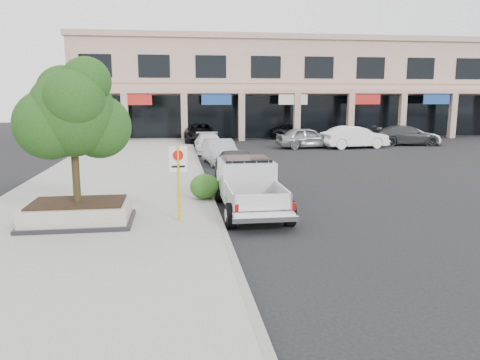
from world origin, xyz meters
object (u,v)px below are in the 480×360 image
planter_tree (78,114)px  lot_car_f (412,136)px  curb_car_d (200,133)px  lot_car_a (307,138)px  curb_car_c (209,143)px  lot_car_b (355,137)px  curb_car_a (238,168)px  no_parking_sign (178,173)px  pickup_truck (250,187)px  lot_car_c (407,135)px  lot_car_e (363,136)px  lot_car_d (297,132)px  curb_car_b (220,152)px  planter (78,213)px

planter_tree → lot_car_f: bearing=44.3°
curb_car_d → lot_car_a: bearing=-33.0°
curb_car_c → lot_car_b: 11.28m
curb_car_a → no_parking_sign: bearing=-112.2°
pickup_truck → lot_car_c: (16.08, 20.12, -0.10)m
pickup_truck → no_parking_sign: bearing=-152.9°
lot_car_e → pickup_truck: bearing=157.6°
lot_car_c → curb_car_c: bearing=109.2°
planter_tree → lot_car_d: planter_tree is taller
curb_car_b → lot_car_b: lot_car_b is taller
planter → pickup_truck: size_ratio=0.57×
lot_car_f → lot_car_a: bearing=119.7°
planter_tree → no_parking_sign: 3.39m
planter_tree → no_parking_sign: bearing=-4.0°
planter → no_parking_sign: bearing=-0.9°
lot_car_a → lot_car_f: lot_car_a is taller
no_parking_sign → pickup_truck: bearing=27.3°
curb_car_b → lot_car_a: (7.35, 7.57, 0.07)m
no_parking_sign → lot_car_f: 28.71m
planter_tree → curb_car_a: planter_tree is taller
no_parking_sign → curb_car_b: 12.97m
lot_car_a → planter: bearing=142.4°
pickup_truck → curb_car_c: (-0.16, 17.04, -0.21)m
pickup_truck → lot_car_d: size_ratio=1.17×
lot_car_d → planter_tree: bearing=162.4°
curb_car_b → lot_car_a: size_ratio=0.94×
planter_tree → pickup_truck: (5.30, 1.05, -2.53)m
planter → lot_car_c: size_ratio=0.60×
lot_car_d → lot_car_c: bearing=-121.5°
lot_car_a → lot_car_d: (1.19, 7.50, -0.13)m
lot_car_d → no_parking_sign: bearing=167.5°
pickup_truck → lot_car_b: pickup_truck is taller
planter → curb_car_c: (5.27, 18.24, 0.20)m
lot_car_a → curb_car_b: bearing=130.7°
planter_tree → lot_car_f: size_ratio=0.93×
curb_car_b → curb_car_c: curb_car_b is taller
planter_tree → curb_car_b: planter_tree is taller
lot_car_b → lot_car_c: 5.30m
no_parking_sign → lot_car_d: (11.04, 27.78, -0.97)m
curb_car_b → curb_car_d: 12.55m
pickup_truck → lot_car_b: 21.55m
planter → lot_car_e: 28.53m
pickup_truck → lot_car_c: 25.75m
lot_car_b → lot_car_e: lot_car_b is taller
curb_car_b → curb_car_c: size_ratio=0.95×
planter → planter_tree: size_ratio=0.80×
pickup_truck → curb_car_a: pickup_truck is taller
pickup_truck → lot_car_c: size_ratio=1.04×
lot_car_d → lot_car_e: (4.04, -5.68, 0.07)m
curb_car_d → lot_car_d: bearing=15.1°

